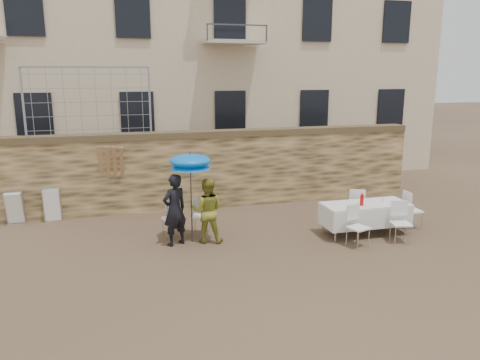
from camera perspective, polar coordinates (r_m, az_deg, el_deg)
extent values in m
plane|color=brown|center=(9.31, 1.19, -11.55)|extent=(80.00, 80.00, 0.00)
cube|color=olive|center=(13.63, -4.71, 1.22)|extent=(13.00, 0.50, 2.20)
imported|color=black|center=(10.70, -7.98, -3.63)|extent=(0.72, 0.63, 1.66)
imported|color=gold|center=(10.83, -4.02, -3.73)|extent=(0.87, 0.77, 1.51)
cylinder|color=#3F3F44|center=(10.83, -5.95, -3.11)|extent=(0.03, 0.03, 1.75)
cone|color=blue|center=(10.60, -6.07, 2.02)|extent=(0.98, 0.98, 0.22)
cube|color=silver|center=(11.73, 15.08, -2.88)|extent=(2.10, 0.85, 0.05)
cylinder|color=silver|center=(11.11, 11.59, -5.63)|extent=(0.04, 0.04, 0.74)
cylinder|color=silver|center=(12.06, 19.72, -4.65)|extent=(0.04, 0.04, 0.74)
cylinder|color=silver|center=(11.70, 10.09, -4.61)|extent=(0.04, 0.04, 0.74)
cylinder|color=silver|center=(12.61, 17.95, -3.77)|extent=(0.04, 0.04, 0.74)
cylinder|color=red|center=(11.47, 14.64, -2.41)|extent=(0.09, 0.09, 0.26)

